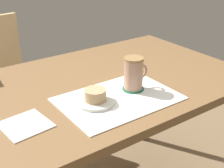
# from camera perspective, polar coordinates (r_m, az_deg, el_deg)

# --- Properties ---
(dining_table) EXTENTS (1.36, 0.81, 0.75)m
(dining_table) POSITION_cam_1_polar(r_m,az_deg,el_deg) (1.38, -3.28, -2.65)
(dining_table) COLOR brown
(dining_table) RESTS_ON ground_plane
(wooden_chair) EXTENTS (0.46, 0.46, 0.89)m
(wooden_chair) POSITION_cam_1_polar(r_m,az_deg,el_deg) (2.04, -19.39, 0.09)
(wooden_chair) COLOR #D1B27F
(wooden_chair) RESTS_ON ground_plane
(placemat) EXTENTS (0.45, 0.31, 0.00)m
(placemat) POSITION_cam_1_polar(r_m,az_deg,el_deg) (1.21, 1.09, -2.71)
(placemat) COLOR white
(placemat) RESTS_ON dining_table
(pastry_plate) EXTENTS (0.15, 0.15, 0.01)m
(pastry_plate) POSITION_cam_1_polar(r_m,az_deg,el_deg) (1.18, -3.04, -3.19)
(pastry_plate) COLOR silver
(pastry_plate) RESTS_ON placemat
(pastry) EXTENTS (0.08, 0.08, 0.04)m
(pastry) POSITION_cam_1_polar(r_m,az_deg,el_deg) (1.17, -3.07, -1.98)
(pastry) COLOR tan
(pastry) RESTS_ON pastry_plate
(coffee_coaster) EXTENTS (0.09, 0.09, 0.00)m
(coffee_coaster) POSITION_cam_1_polar(r_m,az_deg,el_deg) (1.29, 3.86, -0.85)
(coffee_coaster) COLOR #196B4C
(coffee_coaster) RESTS_ON placemat
(coffee_mug) EXTENTS (0.11, 0.08, 0.13)m
(coffee_mug) POSITION_cam_1_polar(r_m,az_deg,el_deg) (1.26, 4.03, 2.00)
(coffee_mug) COLOR tan
(coffee_mug) RESTS_ON coffee_coaster
(paper_napkin) EXTENTS (0.17, 0.17, 0.00)m
(paper_napkin) POSITION_cam_1_polar(r_m,az_deg,el_deg) (1.09, -15.56, -7.20)
(paper_napkin) COLOR white
(paper_napkin) RESTS_ON dining_table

